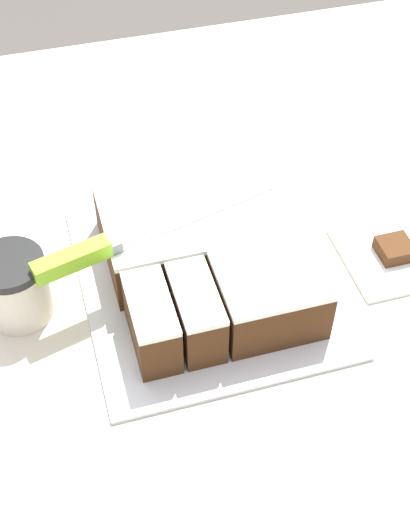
# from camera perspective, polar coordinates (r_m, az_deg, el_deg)

# --- Properties ---
(countertop) EXTENTS (1.40, 1.10, 0.91)m
(countertop) POSITION_cam_1_polar(r_m,az_deg,el_deg) (1.36, -1.81, -12.24)
(countertop) COLOR beige
(countertop) RESTS_ON ground_plane
(cake_board) EXTENTS (0.32, 0.36, 0.01)m
(cake_board) POSITION_cam_1_polar(r_m,az_deg,el_deg) (0.94, -0.00, -1.76)
(cake_board) COLOR silver
(cake_board) RESTS_ON countertop
(cake) EXTENTS (0.24, 0.28, 0.08)m
(cake) POSITION_cam_1_polar(r_m,az_deg,el_deg) (0.91, 0.09, 0.14)
(cake) COLOR #472814
(cake) RESTS_ON cake_board
(knife) EXTENTS (0.32, 0.11, 0.02)m
(knife) POSITION_cam_1_polar(r_m,az_deg,el_deg) (0.86, -8.29, 0.55)
(knife) COLOR silver
(knife) RESTS_ON cake
(coffee_cup) EXTENTS (0.09, 0.09, 0.09)m
(coffee_cup) POSITION_cam_1_polar(r_m,az_deg,el_deg) (0.90, -14.96, -2.42)
(coffee_cup) COLOR beige
(coffee_cup) RESTS_ON countertop
(paper_napkin) EXTENTS (0.14, 0.14, 0.01)m
(paper_napkin) POSITION_cam_1_polar(r_m,az_deg,el_deg) (1.00, 14.80, 0.05)
(paper_napkin) COLOR white
(paper_napkin) RESTS_ON countertop
(brownie) EXTENTS (0.04, 0.04, 0.02)m
(brownie) POSITION_cam_1_polar(r_m,az_deg,el_deg) (0.99, 14.94, 0.55)
(brownie) COLOR #472814
(brownie) RESTS_ON paper_napkin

